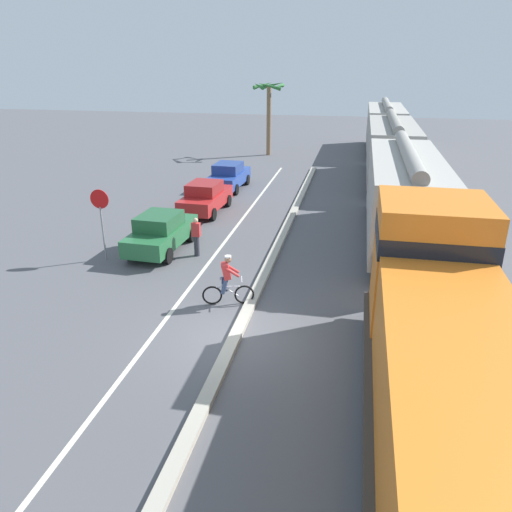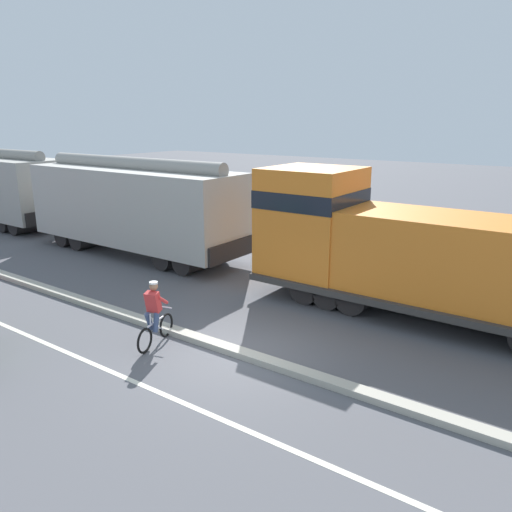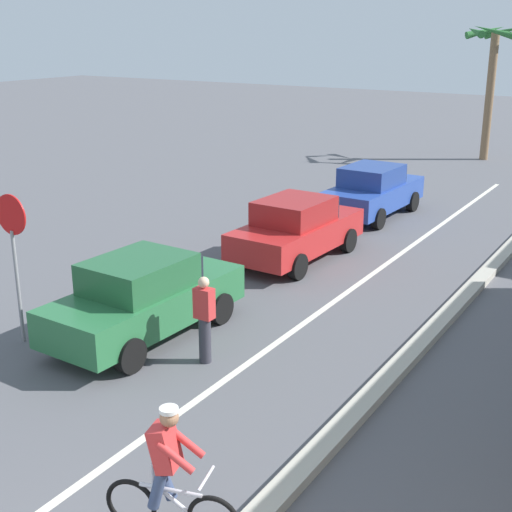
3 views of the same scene
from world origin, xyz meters
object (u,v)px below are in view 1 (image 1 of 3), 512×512
(palm_tree_near, at_px, (269,101))
(parked_car_blue, at_px, (229,176))
(pedestrian_by_cars, at_px, (196,236))
(locomotive, at_px, (444,357))
(hopper_car_middle, at_px, (391,150))
(parked_car_red, at_px, (206,197))
(cyclist, at_px, (227,281))
(hopper_car_lead, at_px, (404,196))
(hopper_car_trailing, at_px, (385,127))
(stop_sign, at_px, (101,211))
(parked_car_green, at_px, (161,232))

(palm_tree_near, bearing_deg, parked_car_blue, -91.53)
(pedestrian_by_cars, bearing_deg, locomotive, -46.69)
(locomotive, distance_m, hopper_car_middle, 23.76)
(parked_car_blue, bearing_deg, parked_car_red, -89.25)
(cyclist, distance_m, palm_tree_near, 27.46)
(hopper_car_middle, xyz_separation_m, palm_tree_near, (-9.43, 8.06, 2.22))
(hopper_car_lead, xyz_separation_m, hopper_car_trailing, (0.00, 23.20, 0.00))
(hopper_car_lead, distance_m, parked_car_blue, 12.49)
(cyclist, height_order, stop_sign, stop_sign)
(palm_tree_near, bearing_deg, parked_car_green, -91.10)
(palm_tree_near, bearing_deg, locomotive, -73.48)
(locomotive, height_order, palm_tree_near, palm_tree_near)
(parked_car_blue, bearing_deg, stop_sign, -99.12)
(locomotive, xyz_separation_m, cyclist, (-5.91, 4.80, -0.98))
(locomotive, xyz_separation_m, parked_car_blue, (-9.75, 19.86, -0.98))
(parked_car_red, xyz_separation_m, stop_sign, (-2.03, -7.13, 1.21))
(hopper_car_lead, relative_size, cyclist, 6.18)
(hopper_car_lead, distance_m, cyclist, 9.52)
(parked_car_green, height_order, parked_car_blue, same)
(parked_car_blue, distance_m, palm_tree_near, 12.46)
(locomotive, distance_m, parked_car_green, 13.42)
(parked_car_green, xyz_separation_m, palm_tree_near, (0.44, 22.78, 3.48))
(stop_sign, bearing_deg, parked_car_green, 37.27)
(palm_tree_near, bearing_deg, hopper_car_lead, -64.36)
(locomotive, height_order, parked_car_blue, locomotive)
(locomotive, xyz_separation_m, palm_tree_near, (-9.43, 31.81, 2.50))
(parked_car_green, xyz_separation_m, stop_sign, (-1.85, -1.40, 1.21))
(hopper_car_trailing, distance_m, parked_car_blue, 18.36)
(parked_car_blue, xyz_separation_m, cyclist, (3.84, -15.06, 0.00))
(parked_car_blue, relative_size, palm_tree_near, 0.73)
(parked_car_blue, distance_m, stop_sign, 12.44)
(parked_car_blue, height_order, stop_sign, stop_sign)
(hopper_car_middle, xyz_separation_m, cyclist, (-5.91, -18.96, -1.26))
(hopper_car_lead, relative_size, parked_car_red, 2.48)
(parked_car_red, bearing_deg, hopper_car_lead, -15.05)
(pedestrian_by_cars, bearing_deg, parked_car_red, 103.50)
(parked_car_red, bearing_deg, cyclist, -69.26)
(hopper_car_trailing, xyz_separation_m, stop_sign, (-11.71, -27.73, -0.05))
(hopper_car_trailing, height_order, stop_sign, hopper_car_trailing)
(stop_sign, relative_size, palm_tree_near, 0.49)
(hopper_car_middle, height_order, parked_car_blue, hopper_car_middle)
(locomotive, distance_m, palm_tree_near, 33.28)
(locomotive, bearing_deg, hopper_car_lead, 90.00)
(cyclist, bearing_deg, parked_car_green, 133.04)
(parked_car_green, bearing_deg, stop_sign, -142.73)
(locomotive, height_order, hopper_car_middle, locomotive)
(locomotive, bearing_deg, pedestrian_by_cars, 133.31)
(hopper_car_middle, xyz_separation_m, hopper_car_trailing, (0.00, 11.60, 0.00))
(parked_car_red, xyz_separation_m, pedestrian_by_cars, (1.45, -6.02, 0.03))
(hopper_car_lead, distance_m, pedestrian_by_cars, 9.00)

